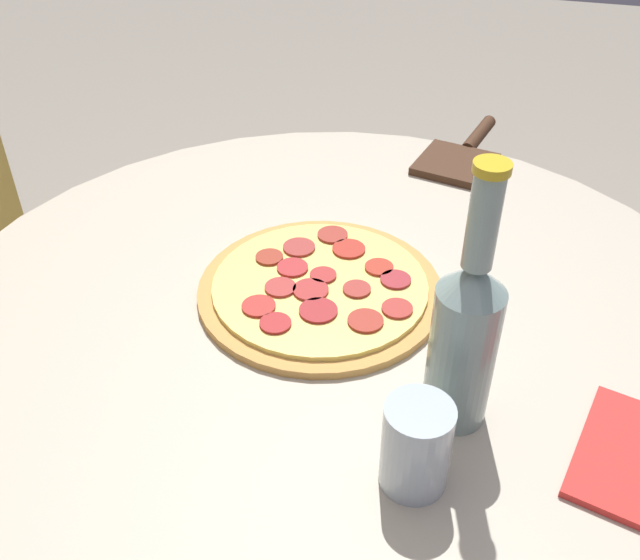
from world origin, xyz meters
name	(u,v)px	position (x,y,z in m)	size (l,w,h in m)	color
table	(334,419)	(0.00, 0.00, 0.55)	(0.98, 0.98, 0.72)	#B2A893
pizza	(320,288)	(0.04, 0.03, 0.72)	(0.29, 0.29, 0.02)	#C68E47
beer_bottle	(465,335)	(-0.11, -0.15, 0.82)	(0.06, 0.06, 0.28)	gray
pizza_paddle	(462,156)	(0.43, -0.10, 0.72)	(0.24, 0.13, 0.02)	#422819
drinking_glass	(416,446)	(-0.20, -0.12, 0.76)	(0.06, 0.06, 0.09)	#ADBCC6
napkin	(628,456)	(-0.12, -0.31, 0.72)	(0.16, 0.12, 0.01)	red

